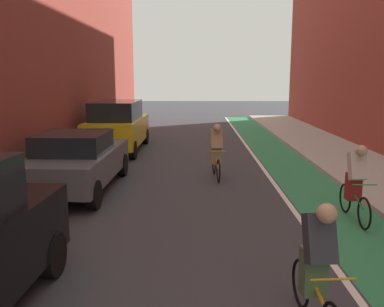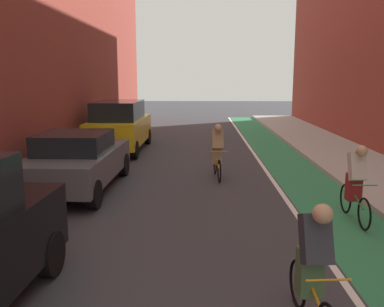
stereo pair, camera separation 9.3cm
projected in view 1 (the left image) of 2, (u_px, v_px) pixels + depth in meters
name	position (u px, v px, depth m)	size (l,w,h in m)	color
ground_plane	(190.00, 199.00, 10.12)	(82.11, 82.11, 0.00)	#38383D
bike_lane_paint	(302.00, 180.00, 12.06)	(1.60, 37.32, 0.00)	#2D8451
lane_divider_stripe	(271.00, 179.00, 12.07)	(0.12, 37.32, 0.00)	white
sidewalk_right	(380.00, 177.00, 12.03)	(2.83, 37.32, 0.14)	#A8A59E
parked_sedan_gray	(76.00, 161.00, 10.80)	(2.02, 4.37, 1.53)	#595B60
parked_suv_yellow_cab	(118.00, 125.00, 16.51)	(1.97, 4.62, 1.98)	yellow
cyclist_mid	(317.00, 265.00, 4.78)	(0.48, 1.66, 1.59)	black
cyclist_trailing	(356.00, 182.00, 8.52)	(0.48, 1.69, 1.60)	black
cyclist_far	(216.00, 151.00, 12.08)	(0.48, 1.70, 1.61)	black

